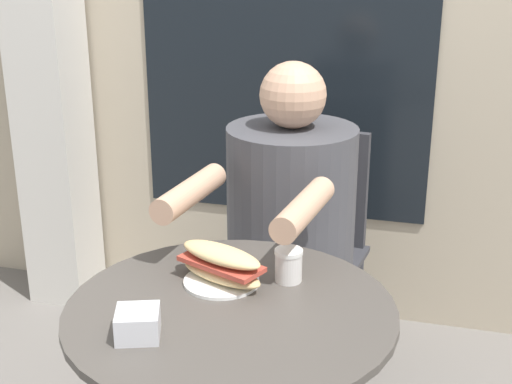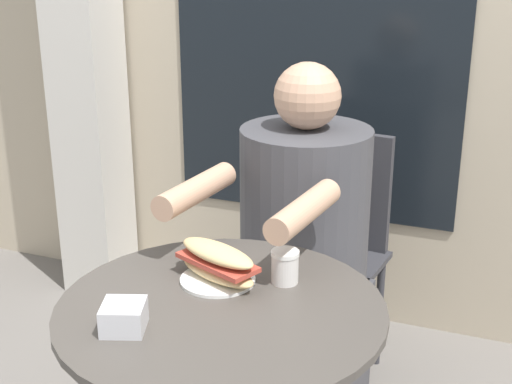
% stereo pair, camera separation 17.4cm
% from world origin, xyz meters
% --- Properties ---
extents(lattice_pillar, '(0.24, 0.24, 2.40)m').
position_xyz_m(lattice_pillar, '(-1.13, 1.17, 1.20)').
color(lattice_pillar, beige).
rests_on(lattice_pillar, ground_plane).
extents(cafe_table, '(0.75, 0.75, 0.71)m').
position_xyz_m(cafe_table, '(0.00, 0.00, 0.53)').
color(cafe_table, '#47423D').
rests_on(cafe_table, ground_plane).
extents(diner_chair, '(0.42, 0.42, 0.87)m').
position_xyz_m(diner_chair, '(0.01, 0.93, 0.52)').
color(diner_chair, '#333338').
rests_on(diner_chair, ground_plane).
extents(seated_diner, '(0.45, 0.72, 1.17)m').
position_xyz_m(seated_diner, '(-0.01, 0.58, 0.50)').
color(seated_diner, '#424247').
rests_on(seated_diner, ground_plane).
extents(sandwich_on_plate, '(0.24, 0.18, 0.09)m').
position_xyz_m(sandwich_on_plate, '(-0.06, 0.11, 0.76)').
color(sandwich_on_plate, white).
rests_on(sandwich_on_plate, cafe_table).
extents(drink_cup, '(0.07, 0.07, 0.08)m').
position_xyz_m(drink_cup, '(0.10, 0.16, 0.75)').
color(drink_cup, silver).
rests_on(drink_cup, cafe_table).
extents(napkin_box, '(0.12, 0.12, 0.06)m').
position_xyz_m(napkin_box, '(-0.15, -0.17, 0.74)').
color(napkin_box, silver).
rests_on(napkin_box, cafe_table).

